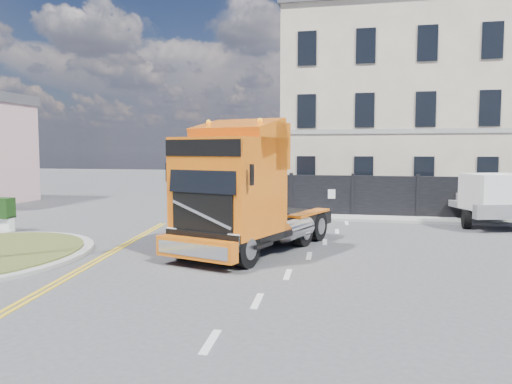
# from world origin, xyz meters

# --- Properties ---
(ground) EXTENTS (120.00, 120.00, 0.00)m
(ground) POSITION_xyz_m (0.00, 0.00, 0.00)
(ground) COLOR #424244
(ground) RESTS_ON ground
(hoarding_fence) EXTENTS (18.80, 0.25, 2.00)m
(hoarding_fence) POSITION_xyz_m (6.55, 9.00, 1.00)
(hoarding_fence) COLOR black
(hoarding_fence) RESTS_ON ground
(georgian_building) EXTENTS (12.30, 10.30, 12.80)m
(georgian_building) POSITION_xyz_m (6.00, 16.50, 5.77)
(georgian_building) COLOR beige
(georgian_building) RESTS_ON ground
(pavement_far) EXTENTS (20.00, 1.60, 0.12)m
(pavement_far) POSITION_xyz_m (6.00, 8.10, 0.06)
(pavement_far) COLOR #969690
(pavement_far) RESTS_ON ground
(truck) EXTENTS (4.51, 7.22, 4.06)m
(truck) POSITION_xyz_m (0.84, -0.59, 1.82)
(truck) COLOR black
(truck) RESTS_ON ground
(flatbed_pickup) EXTENTS (3.67, 5.91, 2.27)m
(flatbed_pickup) POSITION_xyz_m (9.76, 6.95, 1.22)
(flatbed_pickup) COLOR slate
(flatbed_pickup) RESTS_ON ground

